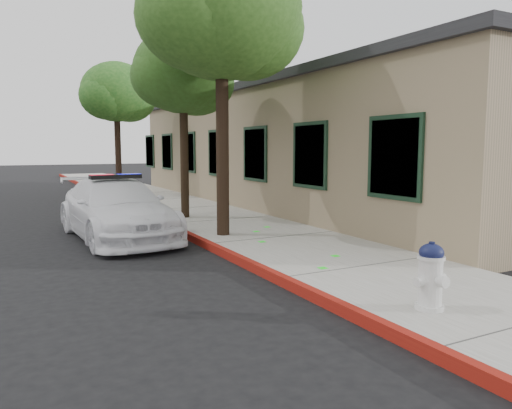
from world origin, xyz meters
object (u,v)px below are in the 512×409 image
object	(u,v)px
fire_hydrant	(431,276)
street_tree_far	(117,95)
clapboard_building	(313,148)
police_car	(117,209)
street_tree_mid	(183,75)
street_tree_near	(222,17)

from	to	relation	value
fire_hydrant	street_tree_far	world-z (taller)	street_tree_far
clapboard_building	fire_hydrant	bearing A→B (deg)	-117.60
police_car	street_tree_mid	xyz separation A→B (m)	(2.29, 1.68, 3.44)
street_tree_far	fire_hydrant	bearing A→B (deg)	-89.49
fire_hydrant	street_tree_near	bearing A→B (deg)	90.11
clapboard_building	fire_hydrant	world-z (taller)	clapboard_building
street_tree_near	street_tree_far	bearing A→B (deg)	89.91
street_tree_mid	street_tree_far	distance (m)	8.05
police_car	street_tree_near	bearing A→B (deg)	-38.23
fire_hydrant	police_car	bearing A→B (deg)	105.61
clapboard_building	street_tree_far	bearing A→B (deg)	134.89
police_car	fire_hydrant	size ratio (longest dim) A/B	5.86
fire_hydrant	street_tree_mid	xyz separation A→B (m)	(0.01, 9.07, 3.57)
clapboard_building	fire_hydrant	distance (m)	12.65
police_car	clapboard_building	bearing A→B (deg)	21.04
street_tree_near	street_tree_far	xyz separation A→B (m)	(0.02, 11.17, -0.63)
clapboard_building	street_tree_mid	xyz separation A→B (m)	(-5.81, -2.06, 2.02)
fire_hydrant	street_tree_mid	distance (m)	9.74
street_tree_mid	fire_hydrant	bearing A→B (deg)	-90.05
street_tree_near	street_tree_mid	distance (m)	3.24
street_tree_mid	street_tree_far	world-z (taller)	street_tree_far
fire_hydrant	street_tree_near	world-z (taller)	street_tree_near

